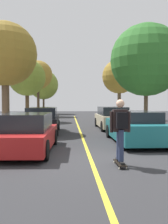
{
  "coord_description": "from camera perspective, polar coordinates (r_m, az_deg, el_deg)",
  "views": [
    {
      "loc": [
        -0.66,
        -7.6,
        1.79
      ],
      "look_at": [
        0.22,
        7.12,
        1.18
      ],
      "focal_mm": 39.7,
      "sensor_mm": 36.0,
      "label": 1
    }
  ],
  "objects": [
    {
      "name": "ground",
      "position": [
        7.84,
        1.53,
        -10.84
      ],
      "size": [
        80.0,
        80.0,
        0.0
      ],
      "primitive_type": "plane",
      "color": "#2D2D30"
    },
    {
      "name": "center_line",
      "position": [
        11.76,
        -0.18,
        -6.39
      ],
      "size": [
        0.12,
        39.2,
        0.01
      ],
      "primitive_type": "cube",
      "color": "gold",
      "rests_on": "ground"
    },
    {
      "name": "parked_car_left_nearest",
      "position": [
        9.13,
        -13.23,
        -4.79
      ],
      "size": [
        2.09,
        4.27,
        1.38
      ],
      "color": "maroon",
      "rests_on": "ground"
    },
    {
      "name": "parked_car_left_near",
      "position": [
        14.56,
        -9.55,
        -1.88
      ],
      "size": [
        1.97,
        4.19,
        1.47
      ],
      "color": "black",
      "rests_on": "ground"
    },
    {
      "name": "parked_car_right_nearest",
      "position": [
        11.09,
        11.62,
        -3.44
      ],
      "size": [
        1.99,
        4.56,
        1.38
      ],
      "color": "#196066",
      "rests_on": "ground"
    },
    {
      "name": "parked_car_right_near",
      "position": [
        16.61,
        6.52,
        -1.37
      ],
      "size": [
        1.98,
        4.52,
        1.46
      ],
      "color": "#BCAD89",
      "rests_on": "ground"
    },
    {
      "name": "street_tree_left_nearest",
      "position": [
        15.67,
        -17.73,
        12.49
      ],
      "size": [
        3.77,
        3.77,
        6.36
      ],
      "color": "brown",
      "rests_on": "sidewalk_left"
    },
    {
      "name": "street_tree_left_near",
      "position": [
        22.97,
        -12.99,
        7.72
      ],
      "size": [
        3.32,
        3.32,
        5.51
      ],
      "color": "#4C3823",
      "rests_on": "sidewalk_left"
    },
    {
      "name": "street_tree_left_far",
      "position": [
        30.98,
        -10.53,
        8.36
      ],
      "size": [
        3.48,
        3.48,
        6.69
      ],
      "color": "#3D2D1E",
      "rests_on": "sidewalk_left"
    },
    {
      "name": "street_tree_left_farthest",
      "position": [
        37.19,
        -9.31,
        6.21
      ],
      "size": [
        4.33,
        4.33,
        6.35
      ],
      "color": "#3D2D1E",
      "rests_on": "sidewalk_left"
    },
    {
      "name": "street_tree_right_nearest",
      "position": [
        17.15,
        14.16,
        11.5
      ],
      "size": [
        4.75,
        4.75,
        6.78
      ],
      "color": "brown",
      "rests_on": "sidewalk_right"
    },
    {
      "name": "street_tree_right_near",
      "position": [
        25.54,
        8.15,
        8.07
      ],
      "size": [
        3.48,
        3.48,
        5.98
      ],
      "color": "brown",
      "rests_on": "sidewalk_right"
    },
    {
      "name": "fire_hydrant",
      "position": [
        14.35,
        -15.72,
        -2.95
      ],
      "size": [
        0.2,
        0.2,
        0.7
      ],
      "color": "#B2140F",
      "rests_on": "sidewalk_left"
    },
    {
      "name": "skateboard",
      "position": [
        7.11,
        8.28,
        -11.51
      ],
      "size": [
        0.24,
        0.84,
        0.1
      ],
      "color": "black",
      "rests_on": "ground"
    },
    {
      "name": "skateboarder",
      "position": [
        6.91,
        8.39,
        -3.38
      ],
      "size": [
        0.58,
        0.7,
        1.75
      ],
      "color": "black",
      "rests_on": "skateboard"
    }
  ]
}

